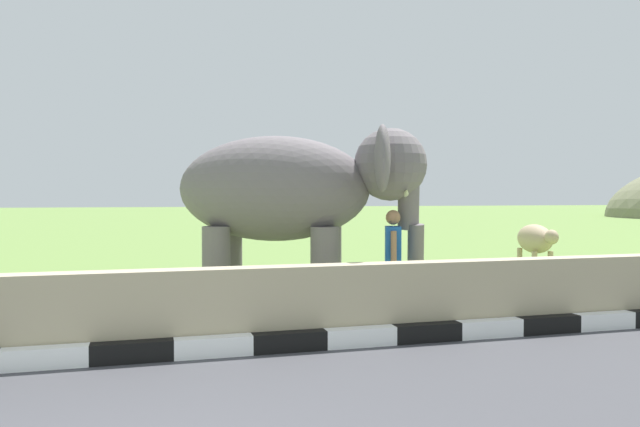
# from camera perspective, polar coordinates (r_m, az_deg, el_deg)

# --- Properties ---
(striped_curb) EXTENTS (16.20, 0.20, 0.24)m
(striped_curb) POSITION_cam_1_polar(r_m,az_deg,el_deg) (7.35, -20.67, -12.24)
(striped_curb) COLOR white
(striped_curb) RESTS_ON ground_plane
(barrier_parapet) EXTENTS (28.00, 0.36, 1.00)m
(barrier_parapet) POSITION_cam_1_polar(r_m,az_deg,el_deg) (7.73, -2.64, -8.58)
(barrier_parapet) COLOR tan
(barrier_parapet) RESTS_ON ground_plane
(elephant) EXTENTS (4.06, 3.08, 2.96)m
(elephant) POSITION_cam_1_polar(r_m,az_deg,el_deg) (9.89, -2.19, 2.02)
(elephant) COLOR slate
(elephant) RESTS_ON ground_plane
(person_handler) EXTENTS (0.36, 0.67, 1.66)m
(person_handler) POSITION_cam_1_polar(r_m,az_deg,el_deg) (9.61, 6.81, -4.02)
(person_handler) COLOR navy
(person_handler) RESTS_ON ground_plane
(cow_near) EXTENTS (0.93, 1.93, 1.23)m
(cow_near) POSITION_cam_1_polar(r_m,az_deg,el_deg) (14.82, 19.43, -2.35)
(cow_near) COLOR tan
(cow_near) RESTS_ON ground_plane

